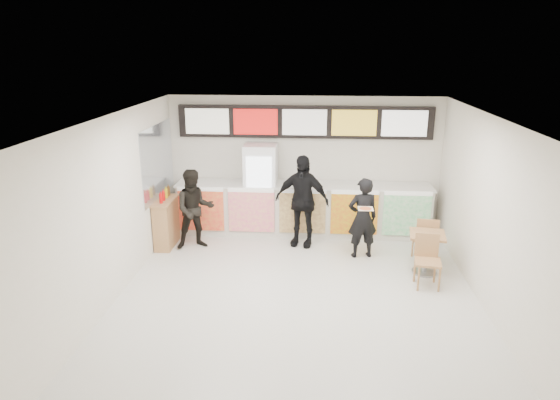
# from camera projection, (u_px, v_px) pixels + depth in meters

# --- Properties ---
(floor) EXTENTS (7.00, 7.00, 0.00)m
(floor) POSITION_uv_depth(u_px,v_px,m) (297.00, 300.00, 8.25)
(floor) COLOR beige
(floor) RESTS_ON ground
(ceiling) EXTENTS (7.00, 7.00, 0.00)m
(ceiling) POSITION_uv_depth(u_px,v_px,m) (299.00, 119.00, 7.36)
(ceiling) COLOR white
(ceiling) RESTS_ON wall_back
(wall_back) EXTENTS (6.00, 0.00, 6.00)m
(wall_back) POSITION_uv_depth(u_px,v_px,m) (304.00, 164.00, 11.13)
(wall_back) COLOR silver
(wall_back) RESTS_ON floor
(wall_left) EXTENTS (0.00, 7.00, 7.00)m
(wall_left) POSITION_uv_depth(u_px,v_px,m) (112.00, 210.00, 8.01)
(wall_left) COLOR silver
(wall_left) RESTS_ON floor
(wall_right) EXTENTS (0.00, 7.00, 7.00)m
(wall_right) POSITION_uv_depth(u_px,v_px,m) (495.00, 219.00, 7.59)
(wall_right) COLOR silver
(wall_right) RESTS_ON floor
(service_counter) EXTENTS (5.56, 0.77, 1.14)m
(service_counter) POSITION_uv_depth(u_px,v_px,m) (303.00, 209.00, 11.02)
(service_counter) COLOR silver
(service_counter) RESTS_ON floor
(menu_board) EXTENTS (5.50, 0.14, 0.70)m
(menu_board) POSITION_uv_depth(u_px,v_px,m) (305.00, 122.00, 10.77)
(menu_board) COLOR black
(menu_board) RESTS_ON wall_back
(drinks_fridge) EXTENTS (0.70, 0.67, 2.00)m
(drinks_fridge) POSITION_uv_depth(u_px,v_px,m) (261.00, 189.00, 10.98)
(drinks_fridge) COLOR white
(drinks_fridge) RESTS_ON floor
(mirror_panel) EXTENTS (0.01, 2.00, 1.50)m
(mirror_panel) POSITION_uv_depth(u_px,v_px,m) (158.00, 161.00, 10.27)
(mirror_panel) COLOR #B2B7BF
(mirror_panel) RESTS_ON wall_left
(customer_main) EXTENTS (0.66, 0.51, 1.62)m
(customer_main) POSITION_uv_depth(u_px,v_px,m) (363.00, 218.00, 9.74)
(customer_main) COLOR black
(customer_main) RESTS_ON floor
(customer_left) EXTENTS (0.97, 0.87, 1.66)m
(customer_left) POSITION_uv_depth(u_px,v_px,m) (195.00, 209.00, 10.18)
(customer_left) COLOR black
(customer_left) RESTS_ON floor
(customer_mid) EXTENTS (1.21, 0.72, 1.93)m
(customer_mid) POSITION_uv_depth(u_px,v_px,m) (302.00, 201.00, 10.29)
(customer_mid) COLOR black
(customer_mid) RESTS_ON floor
(pizza_slice) EXTENTS (0.36, 0.36, 0.02)m
(pizza_slice) POSITION_uv_depth(u_px,v_px,m) (366.00, 208.00, 9.20)
(pizza_slice) COLOR beige
(pizza_slice) RESTS_ON customer_main
(cafe_table) EXTENTS (0.70, 1.62, 0.92)m
(cafe_table) POSITION_uv_depth(u_px,v_px,m) (426.00, 246.00, 9.10)
(cafe_table) COLOR tan
(cafe_table) RESTS_ON floor
(condiment_ledge) EXTENTS (0.36, 0.90, 1.20)m
(condiment_ledge) POSITION_uv_depth(u_px,v_px,m) (166.00, 222.00, 10.38)
(condiment_ledge) COLOR tan
(condiment_ledge) RESTS_ON floor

